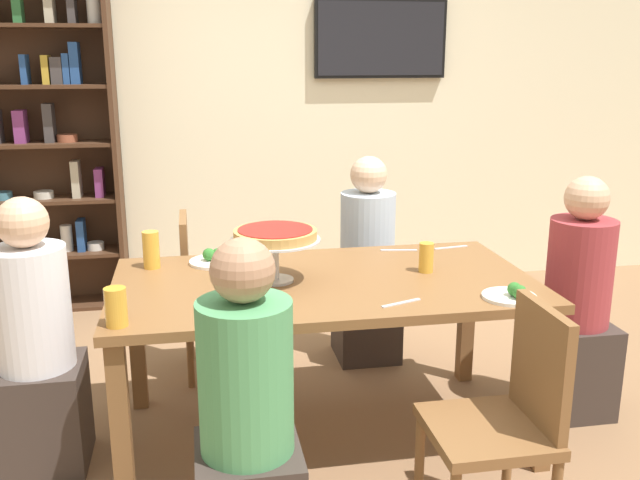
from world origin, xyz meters
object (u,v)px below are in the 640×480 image
at_px(diner_far_right, 367,274).
at_px(cutlery_fork_far, 451,247).
at_px(bookshelf, 29,140).
at_px(cutlery_fork_near, 399,250).
at_px(beer_glass_amber_short, 151,250).
at_px(diner_head_east, 575,315).
at_px(beer_glass_amber_spare, 116,307).
at_px(diner_near_left, 248,437).
at_px(salad_plate_near_diner, 512,294).
at_px(chair_far_left, 207,287).
at_px(water_glass_clear_near, 236,303).
at_px(dining_table, 324,297).
at_px(salad_plate_far_diner, 214,259).
at_px(chair_near_right, 507,414).
at_px(beer_glass_amber_tall, 426,257).
at_px(cutlery_knife_near, 401,303).
at_px(television, 381,39).
at_px(diner_head_west, 37,356).
at_px(deep_dish_pizza_stand, 275,237).

height_order(diner_far_right, cutlery_fork_far, diner_far_right).
xyz_separation_m(bookshelf, cutlery_fork_near, (2.02, -1.63, -0.39)).
height_order(beer_glass_amber_short, cutlery_fork_near, beer_glass_amber_short).
bearing_deg(diner_head_east, beer_glass_amber_spare, 11.17).
xyz_separation_m(diner_far_right, beer_glass_amber_short, (-1.13, -0.49, 0.33)).
xyz_separation_m(diner_near_left, salad_plate_near_diner, (1.08, 0.42, 0.27)).
bearing_deg(beer_glass_amber_spare, chair_far_left, 73.57).
bearing_deg(diner_far_right, water_glass_clear_near, -34.38).
bearing_deg(beer_glass_amber_spare, bookshelf, 107.29).
height_order(salad_plate_near_diner, beer_glass_amber_spare, beer_glass_amber_spare).
bearing_deg(cutlery_fork_far, chair_far_left, -25.76).
height_order(dining_table, beer_glass_amber_short, beer_glass_amber_short).
xyz_separation_m(chair_far_left, water_glass_clear_near, (0.09, -1.11, 0.30)).
relative_size(chair_far_left, cutlery_fork_near, 4.83).
relative_size(bookshelf, salad_plate_far_diner, 9.23).
bearing_deg(beer_glass_amber_short, salad_plate_far_diner, 5.19).
relative_size(diner_head_east, chair_near_right, 1.32).
distance_m(beer_glass_amber_tall, cutlery_fork_near, 0.36).
height_order(beer_glass_amber_tall, cutlery_knife_near, beer_glass_amber_tall).
distance_m(television, chair_far_left, 2.27).
bearing_deg(cutlery_fork_far, diner_far_right, -60.80).
relative_size(salad_plate_near_diner, salad_plate_far_diner, 0.90).
relative_size(water_glass_clear_near, cutlery_fork_near, 0.54).
xyz_separation_m(bookshelf, beer_glass_amber_short, (0.84, -1.70, -0.31)).
bearing_deg(beer_glass_amber_tall, water_glass_clear_near, -155.99).
distance_m(diner_head_east, cutlery_knife_near, 1.06).
bearing_deg(beer_glass_amber_spare, diner_near_left, -44.26).
relative_size(diner_head_east, diner_near_left, 1.00).
xyz_separation_m(diner_head_east, diner_near_left, (-1.61, -0.81, 0.00)).
relative_size(salad_plate_near_diner, cutlery_fork_far, 1.19).
bearing_deg(beer_glass_amber_tall, diner_head_west, -178.08).
bearing_deg(chair_near_right, salad_plate_near_diner, -25.01).
distance_m(deep_dish_pizza_stand, beer_glass_amber_spare, 0.75).
distance_m(diner_near_left, deep_dish_pizza_stand, 0.95).
height_order(beer_glass_amber_short, cutlery_fork_far, beer_glass_amber_short).
bearing_deg(cutlery_knife_near, beer_glass_amber_tall, 38.74).
distance_m(diner_near_left, beer_glass_amber_spare, 0.67).
bearing_deg(beer_glass_amber_short, beer_glass_amber_spare, -97.30).
relative_size(chair_far_left, water_glass_clear_near, 9.01).
bearing_deg(deep_dish_pizza_stand, cutlery_fork_near, 29.49).
relative_size(chair_near_right, chair_far_left, 1.00).
height_order(deep_dish_pizza_stand, beer_glass_amber_spare, deep_dish_pizza_stand).
distance_m(beer_glass_amber_short, cutlery_knife_near, 1.18).
height_order(diner_far_right, diner_near_left, same).
relative_size(salad_plate_far_diner, beer_glass_amber_tall, 1.81).
bearing_deg(cutlery_fork_far, water_glass_clear_near, 25.07).
xyz_separation_m(beer_glass_amber_short, beer_glass_amber_spare, (-0.09, -0.70, -0.01)).
bearing_deg(bookshelf, cutlery_knife_near, -52.52).
bearing_deg(chair_near_right, diner_head_west, 65.12).
xyz_separation_m(chair_near_right, cutlery_knife_near, (-0.25, 0.46, 0.26)).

